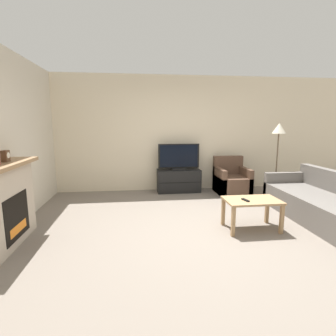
# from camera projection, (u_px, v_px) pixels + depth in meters

# --- Properties ---
(ground_plane) EXTENTS (24.00, 24.00, 0.00)m
(ground_plane) POSITION_uv_depth(u_px,v_px,m) (203.00, 231.00, 3.95)
(ground_plane) COLOR slate
(wall_back) EXTENTS (12.00, 0.06, 2.70)m
(wall_back) POSITION_uv_depth(u_px,v_px,m) (177.00, 134.00, 6.25)
(wall_back) COLOR beige
(wall_back) RESTS_ON ground
(fireplace) EXTENTS (0.41, 1.34, 1.11)m
(fireplace) POSITION_uv_depth(u_px,v_px,m) (4.00, 205.00, 3.36)
(fireplace) COLOR #B7A893
(fireplace) RESTS_ON ground
(mantel_clock) EXTENTS (0.08, 0.11, 0.15)m
(mantel_clock) POSITION_uv_depth(u_px,v_px,m) (5.00, 156.00, 3.39)
(mantel_clock) COLOR brown
(mantel_clock) RESTS_ON fireplace
(tv_stand) EXTENTS (1.01, 0.42, 0.53)m
(tv_stand) POSITION_uv_depth(u_px,v_px,m) (179.00, 181.00, 6.17)
(tv_stand) COLOR black
(tv_stand) RESTS_ON ground
(tv) EXTENTS (0.96, 0.18, 0.60)m
(tv) POSITION_uv_depth(u_px,v_px,m) (179.00, 158.00, 6.07)
(tv) COLOR black
(tv) RESTS_ON tv_stand
(armchair) EXTENTS (0.70, 0.76, 0.83)m
(armchair) POSITION_uv_depth(u_px,v_px,m) (231.00, 181.00, 6.05)
(armchair) COLOR brown
(armchair) RESTS_ON ground
(coffee_table) EXTENTS (0.82, 0.51, 0.47)m
(coffee_table) POSITION_uv_depth(u_px,v_px,m) (252.00, 204.00, 3.95)
(coffee_table) COLOR #A37F56
(coffee_table) RESTS_ON ground
(remote) EXTENTS (0.08, 0.16, 0.02)m
(remote) POSITION_uv_depth(u_px,v_px,m) (245.00, 200.00, 3.87)
(remote) COLOR black
(remote) RESTS_ON coffee_table
(couch) EXTENTS (0.93, 2.28, 0.78)m
(couch) POSITION_uv_depth(u_px,v_px,m) (326.00, 206.00, 4.29)
(couch) COLOR #66605B
(couch) RESTS_ON ground
(floor_lamp) EXTENTS (0.30, 0.30, 1.60)m
(floor_lamp) POSITION_uv_depth(u_px,v_px,m) (279.00, 135.00, 5.58)
(floor_lamp) COLOR black
(floor_lamp) RESTS_ON ground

